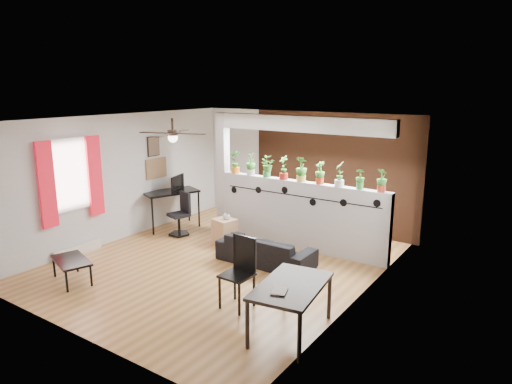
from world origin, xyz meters
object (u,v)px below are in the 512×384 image
(sofa, at_px, (266,250))
(cube_shelf, at_px, (225,231))
(dining_table, at_px, (291,289))
(computer_desk, at_px, (171,194))
(potted_plant_0, at_px, (235,161))
(ceiling_fan, at_px, (173,135))
(potted_plant_4, at_px, (301,168))
(potted_plant_1, at_px, (251,163))
(potted_plant_5, at_px, (320,172))
(coffee_table, at_px, (71,262))
(potted_plant_7, at_px, (360,178))
(office_chair, at_px, (181,217))
(potted_plant_8, at_px, (382,180))
(potted_plant_6, at_px, (340,173))
(cup, at_px, (226,217))
(potted_plant_2, at_px, (267,166))
(folding_chair, at_px, (241,266))
(potted_plant_3, at_px, (284,167))

(sofa, relative_size, cube_shelf, 3.27)
(dining_table, bearing_deg, computer_desk, 151.57)
(potted_plant_0, distance_m, computer_desk, 1.75)
(ceiling_fan, bearing_deg, potted_plant_4, 48.37)
(potted_plant_0, bearing_deg, potted_plant_4, -0.00)
(potted_plant_1, relative_size, dining_table, 0.34)
(sofa, bearing_deg, computer_desk, -12.60)
(potted_plant_5, xyz_separation_m, cube_shelf, (-1.79, -0.64, -1.31))
(coffee_table, bearing_deg, potted_plant_7, 45.02)
(ceiling_fan, height_order, office_chair, ceiling_fan)
(potted_plant_8, bearing_deg, potted_plant_4, -180.00)
(potted_plant_0, bearing_deg, ceiling_fan, -90.64)
(ceiling_fan, relative_size, dining_table, 0.89)
(potted_plant_6, bearing_deg, potted_plant_7, 0.00)
(potted_plant_0, height_order, cup, potted_plant_0)
(office_chair, bearing_deg, potted_plant_6, 12.44)
(potted_plant_2, distance_m, folding_chair, 3.06)
(potted_plant_4, height_order, coffee_table, potted_plant_4)
(sofa, bearing_deg, potted_plant_8, -148.36)
(cube_shelf, xyz_separation_m, cup, (0.05, 0.00, 0.31))
(ceiling_fan, relative_size, office_chair, 1.30)
(potted_plant_5, xyz_separation_m, potted_plant_7, (0.79, 0.00, -0.03))
(potted_plant_3, xyz_separation_m, coffee_table, (-1.93, -3.51, -1.25))
(potted_plant_1, xyz_separation_m, potted_plant_8, (2.77, 0.00, -0.02))
(sofa, bearing_deg, cup, -20.18)
(potted_plant_8, bearing_deg, potted_plant_6, 180.00)
(ceiling_fan, distance_m, office_chair, 2.37)
(potted_plant_2, relative_size, cube_shelf, 0.82)
(computer_desk, bearing_deg, potted_plant_6, 6.75)
(potted_plant_3, bearing_deg, potted_plant_8, 0.00)
(potted_plant_7, height_order, office_chair, potted_plant_7)
(potted_plant_8, bearing_deg, dining_table, -92.57)
(potted_plant_3, relative_size, cup, 3.46)
(potted_plant_2, bearing_deg, coffee_table, -113.63)
(computer_desk, xyz_separation_m, dining_table, (4.50, -2.44, -0.16))
(potted_plant_4, height_order, cube_shelf, potted_plant_4)
(potted_plant_3, xyz_separation_m, potted_plant_6, (1.19, 0.00, -0.00))
(ceiling_fan, xyz_separation_m, computer_desk, (-1.45, 1.35, -1.54))
(potted_plant_7, bearing_deg, office_chair, -168.85)
(ceiling_fan, height_order, folding_chair, ceiling_fan)
(potted_plant_4, xyz_separation_m, coffee_table, (-2.33, -3.51, -1.26))
(potted_plant_6, distance_m, computer_desk, 3.95)
(potted_plant_5, height_order, potted_plant_8, potted_plant_5)
(folding_chair, distance_m, coffee_table, 2.94)
(potted_plant_1, relative_size, folding_chair, 0.44)
(potted_plant_2, bearing_deg, folding_chair, -64.56)
(office_chair, distance_m, folding_chair, 3.53)
(office_chair, height_order, folding_chair, folding_chair)
(potted_plant_0, height_order, potted_plant_1, potted_plant_0)
(dining_table, bearing_deg, sofa, 130.70)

